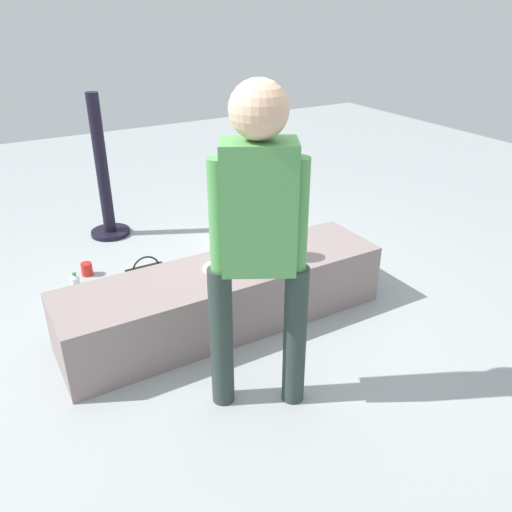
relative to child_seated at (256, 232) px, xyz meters
name	(u,v)px	position (x,y,z in m)	size (l,w,h in m)	color
ground_plane	(227,323)	(-0.23, 0.01, -0.64)	(12.00, 12.00, 0.00)	#989EA0
concrete_ledge	(226,297)	(-0.23, 0.01, -0.43)	(2.21, 0.57, 0.43)	gray
child_seated	(256,232)	(0.00, 0.00, 0.00)	(0.28, 0.32, 0.48)	#212D44
adult_standing	(258,229)	(-0.42, -0.75, 0.40)	(0.46, 0.36, 1.73)	#293733
cake_plate	(220,266)	(-0.26, 0.02, -0.19)	(0.22, 0.22, 0.07)	white
gift_bag	(232,248)	(0.22, 0.78, -0.50)	(0.20, 0.09, 0.32)	gold
railing_post	(104,183)	(-0.50, 1.89, -0.13)	(0.36, 0.36, 1.31)	black
water_bottle_near_gift	(76,285)	(-1.03, 0.91, -0.55)	(0.06, 0.06, 0.19)	silver
water_bottle_far_side	(259,240)	(0.55, 0.90, -0.55)	(0.06, 0.06, 0.21)	silver
party_cup_red	(87,269)	(-0.89, 1.19, -0.59)	(0.09, 0.09, 0.11)	red
cake_box_white	(236,229)	(0.51, 1.25, -0.57)	(0.31, 0.34, 0.15)	white
handbag_black_leather	(148,282)	(-0.57, 0.61, -0.52)	(0.28, 0.14, 0.34)	black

